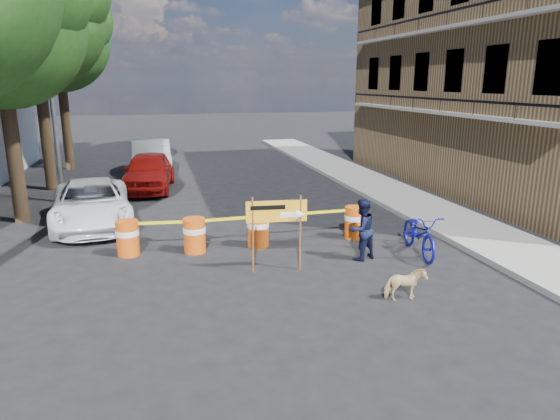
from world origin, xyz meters
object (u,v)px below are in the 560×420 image
barrel_mid_left (195,235)px  dog (405,284)px  barrel_far_left (128,237)px  suv_white (91,203)px  sedan_red (148,171)px  detour_sign (284,217)px  barrel_far_right (355,222)px  sedan_silver (152,158)px  barrel_mid_right (258,229)px  pedestrian (362,229)px  bicycle (421,214)px

barrel_mid_left → dog: barrel_mid_left is taller
barrel_far_left → suv_white: (-1.18, 3.14, 0.20)m
sedan_red → detour_sign: bearing=-66.0°
barrel_far_right → barrel_far_left: bearing=179.5°
barrel_mid_left → suv_white: size_ratio=0.18×
barrel_mid_left → detour_sign: bearing=-44.2°
sedan_silver → dog: bearing=-73.5°
barrel_mid_right → suv_white: suv_white is taller
barrel_mid_left → pedestrian: bearing=-21.4°
suv_white → pedestrian: bearing=-41.7°
bicycle → dog: bearing=-115.6°
bicycle → sedan_silver: bearing=125.0°
pedestrian → bicycle: (1.58, 0.00, 0.28)m
bicycle → suv_white: bearing=158.5°
detour_sign → pedestrian: (2.03, 0.30, -0.53)m
barrel_far_left → barrel_mid_left: 1.66m
barrel_far_left → pedestrian: pedestrian is taller
sedan_silver → barrel_mid_left: bearing=-85.7°
barrel_far_left → sedan_red: bearing=86.5°
pedestrian → sedan_red: 10.99m
pedestrian → bicycle: size_ratio=0.73×
barrel_far_right → sedan_silver: 12.83m
barrel_far_left → sedan_silver: (0.62, 11.54, 0.33)m
pedestrian → sedan_red: size_ratio=0.34×
suv_white → barrel_far_left: bearing=-75.5°
pedestrian → suv_white: size_ratio=0.32×
barrel_mid_right → barrel_far_left: bearing=178.0°
barrel_mid_left → bicycle: size_ratio=0.43×
barrel_mid_right → bicycle: (3.84, -1.61, 0.58)m
barrel_far_right → barrel_mid_right: bearing=-178.8°
barrel_mid_right → dog: bearing=-61.9°
dog → detour_sign: bearing=44.2°
detour_sign → suv_white: 7.03m
detour_sign → barrel_mid_right: bearing=102.1°
barrel_far_right → sedan_silver: (-5.48, 11.60, 0.33)m
detour_sign → bicycle: bicycle is taller
detour_sign → suv_white: (-4.73, 5.16, -0.63)m
barrel_mid_right → barrel_far_right: same height
barrel_mid_right → pedestrian: bearing=-35.5°
suv_white → sedan_silver: size_ratio=0.99×
barrel_mid_right → barrel_far_right: size_ratio=1.00×
barrel_far_left → suv_white: size_ratio=0.18×
barrel_far_left → barrel_mid_right: bearing=-2.0°
barrel_far_left → suv_white: 3.36m
pedestrian → dog: pedestrian is taller
barrel_mid_right → sedan_red: sedan_red is taller
barrel_far_right → suv_white: 7.95m
barrel_far_right → pedestrian: bearing=-107.2°
barrel_far_right → detour_sign: (-2.55, -1.97, 0.83)m
suv_white → barrel_far_right: bearing=-29.7°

